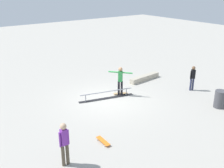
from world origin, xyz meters
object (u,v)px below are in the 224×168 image
at_px(skate_ledge, 145,78).
at_px(trash_bin, 220,99).
at_px(skater_main, 120,79).
at_px(bystander_purple_shirt, 64,142).
at_px(grind_rail, 107,95).
at_px(loose_skateboard_orange, 103,141).
at_px(bystander_black_shirt, 193,77).
at_px(skateboard_main, 121,93).

xyz_separation_m(skate_ledge, trash_bin, (-0.32, 5.24, 0.29)).
xyz_separation_m(skater_main, bystander_purple_shirt, (5.29, 3.71, -0.04)).
bearing_deg(skater_main, grind_rail, 42.60).
xyz_separation_m(grind_rail, skater_main, (-0.86, 0.10, 0.78)).
bearing_deg(loose_skateboard_orange, bystander_purple_shirt, 103.08).
distance_m(grind_rail, loose_skateboard_orange, 4.34).
relative_size(skater_main, bystander_black_shirt, 1.12).
bearing_deg(bystander_black_shirt, skater_main, -4.23).
xyz_separation_m(skateboard_main, bystander_purple_shirt, (5.38, 3.78, 0.85)).
relative_size(grind_rail, skateboard_main, 3.87).
height_order(skater_main, bystander_purple_shirt, skater_main).
xyz_separation_m(skate_ledge, loose_skateboard_orange, (6.30, 4.39, -0.09)).
xyz_separation_m(grind_rail, bystander_black_shirt, (-4.74, 2.00, 0.66)).
distance_m(grind_rail, skater_main, 1.17).
relative_size(skateboard_main, bystander_black_shirt, 0.54).
distance_m(bystander_black_shirt, loose_skateboard_orange, 7.53).
bearing_deg(skater_main, skateboard_main, -92.33).
height_order(skateboard_main, loose_skateboard_orange, same).
height_order(skater_main, trash_bin, skater_main).
relative_size(skate_ledge, loose_skateboard_orange, 2.97).
height_order(skater_main, skateboard_main, skater_main).
height_order(skate_ledge, skateboard_main, skate_ledge).
relative_size(skateboard_main, trash_bin, 0.90).
relative_size(skater_main, skateboard_main, 2.06).
distance_m(skater_main, skateboard_main, 0.90).
bearing_deg(skateboard_main, loose_skateboard_orange, 69.79).
height_order(skateboard_main, trash_bin, trash_bin).
bearing_deg(skater_main, bystander_purple_shirt, 84.51).
height_order(bystander_purple_shirt, loose_skateboard_orange, bystander_purple_shirt).
distance_m(grind_rail, skateboard_main, 0.96).
relative_size(skater_main, loose_skateboard_orange, 2.06).
relative_size(grind_rail, trash_bin, 3.48).
height_order(grind_rail, skate_ledge, grind_rail).
distance_m(bystander_purple_shirt, trash_bin, 8.47).
xyz_separation_m(skate_ledge, skater_main, (2.83, 1.03, 0.81)).
bearing_deg(trash_bin, bystander_purple_shirt, -3.32).
bearing_deg(trash_bin, grind_rail, -47.06).
bearing_deg(loose_skateboard_orange, grind_rail, -35.04).
relative_size(grind_rail, bystander_black_shirt, 2.10).
height_order(skate_ledge, trash_bin, trash_bin).
distance_m(skate_ledge, skater_main, 3.12).
bearing_deg(loose_skateboard_orange, skateboard_main, -44.11).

